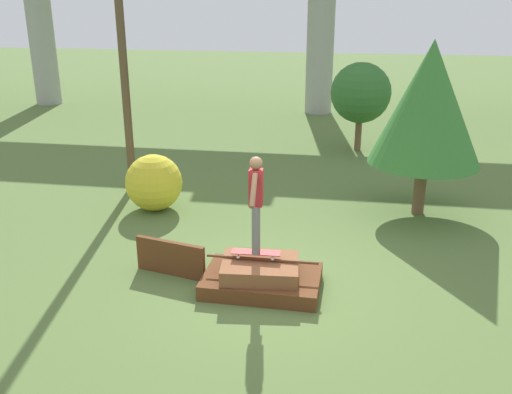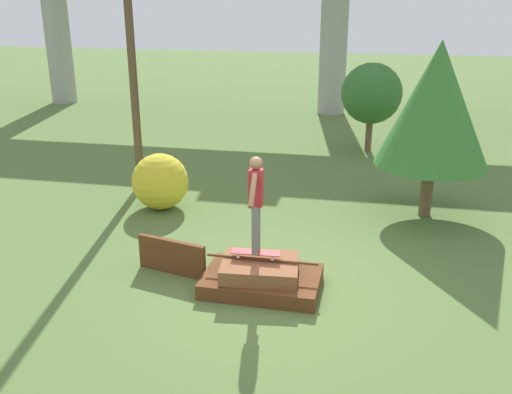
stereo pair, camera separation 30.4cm
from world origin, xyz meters
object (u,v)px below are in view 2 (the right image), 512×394
utility_pole (129,17)px  bush_yellow_flowering (160,182)px  skater (256,198)px  skateboard (256,253)px  tree_behind_right (436,105)px  tree_behind_left (372,94)px

utility_pole → bush_yellow_flowering: 3.98m
skater → utility_pole: (-4.01, 4.69, 2.59)m
skateboard → skater: bearing=0.0°
skater → tree_behind_right: (3.09, 4.01, 0.90)m
skater → tree_behind_left: tree_behind_left is taller
skater → bush_yellow_flowering: bearing=131.8°
skateboard → bush_yellow_flowering: bearing=131.8°
tree_behind_right → bush_yellow_flowering: bearing=-172.9°
skateboard → tree_behind_right: 5.40m
skater → bush_yellow_flowering: 4.48m
skateboard → skater: size_ratio=0.50×
skateboard → tree_behind_left: size_ratio=0.30×
skater → utility_pole: 6.69m
skateboard → tree_behind_right: (3.09, 4.01, 1.88)m
skateboard → tree_behind_right: tree_behind_right is taller
tree_behind_right → tree_behind_left: bearing=104.1°
skateboard → tree_behind_left: bearing=79.5°
utility_pole → tree_behind_left: (5.75, 4.68, -2.38)m
tree_behind_left → bush_yellow_flowering: bearing=-127.4°
utility_pole → tree_behind_right: bearing=-5.4°
skater → tree_behind_right: bearing=52.4°
utility_pole → bush_yellow_flowering: utility_pole is taller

